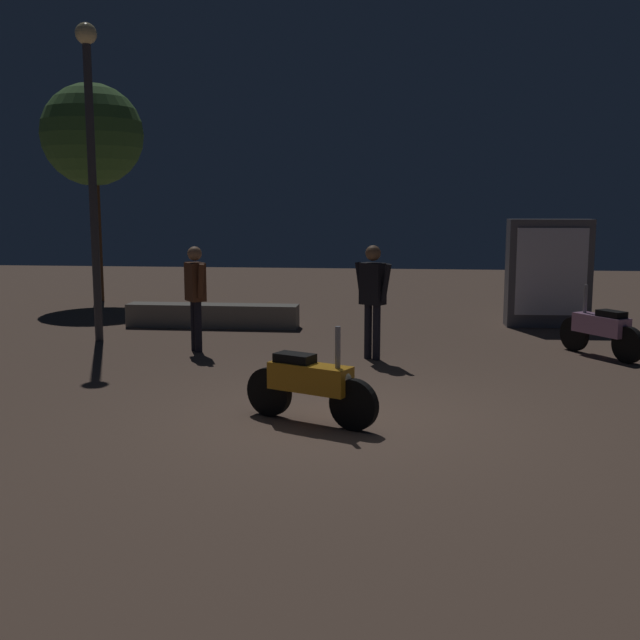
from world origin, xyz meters
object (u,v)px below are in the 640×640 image
Objects in this scene: person_rider_beside at (195,289)px; streetlamp_near at (91,145)px; person_bystander_far at (373,291)px; motorcycle_orange_foreground at (310,384)px; kiosk_billboard at (548,273)px; motorcycle_pink_parked_left at (601,329)px.

streetlamp_near reaches higher than person_rider_beside.
person_rider_beside is 2.90m from person_bystander_far.
motorcycle_orange_foreground is at bearing -155.56° from person_bystander_far.
motorcycle_orange_foreground is at bearing 60.22° from kiosk_billboard.
motorcycle_orange_foreground is 4.59m from person_rider_beside.
motorcycle_orange_foreground is 0.29× the size of streetlamp_near.
streetlamp_near reaches higher than person_bystander_far.
kiosk_billboard is (3.82, 7.19, 0.61)m from motorcycle_orange_foreground.
streetlamp_near is at bearing 15.24° from kiosk_billboard.
kiosk_billboard reaches higher than person_bystander_far.
person_bystander_far is (2.89, -0.32, 0.04)m from person_rider_beside.
person_bystander_far reaches higher than motorcycle_orange_foreground.
streetlamp_near is at bearing 157.84° from motorcycle_orange_foreground.
streetlamp_near is at bearing 53.68° from motorcycle_pink_parked_left.
motorcycle_orange_foreground is at bearing -96.04° from person_rider_beside.
streetlamp_near is 8.84m from kiosk_billboard.
motorcycle_pink_parked_left is 8.96m from streetlamp_near.
kiosk_billboard is at bearing -9.04° from person_rider_beside.
person_rider_beside is at bearing 59.58° from motorcycle_pink_parked_left.
person_bystander_far is (-3.58, -0.59, 0.63)m from motorcycle_pink_parked_left.
motorcycle_pink_parked_left is at bearing -34.74° from person_rider_beside.
motorcycle_pink_parked_left is 0.84× the size of person_rider_beside.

